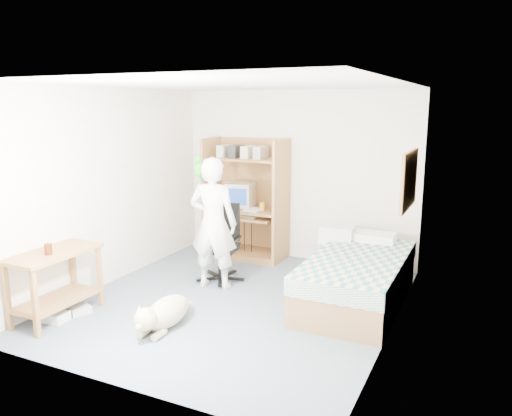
# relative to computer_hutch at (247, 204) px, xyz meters

# --- Properties ---
(floor) EXTENTS (4.00, 4.00, 0.00)m
(floor) POSITION_rel_computer_hutch_xyz_m (0.70, -1.74, -0.82)
(floor) COLOR #4C5967
(floor) RESTS_ON ground
(wall_back) EXTENTS (3.60, 0.02, 2.50)m
(wall_back) POSITION_rel_computer_hutch_xyz_m (0.70, 0.26, 0.43)
(wall_back) COLOR silver
(wall_back) RESTS_ON floor
(wall_right) EXTENTS (0.02, 4.00, 2.50)m
(wall_right) POSITION_rel_computer_hutch_xyz_m (2.50, -1.74, 0.43)
(wall_right) COLOR silver
(wall_right) RESTS_ON floor
(wall_left) EXTENTS (0.02, 4.00, 2.50)m
(wall_left) POSITION_rel_computer_hutch_xyz_m (-1.10, -1.74, 0.43)
(wall_left) COLOR silver
(wall_left) RESTS_ON floor
(ceiling) EXTENTS (3.60, 4.00, 0.02)m
(ceiling) POSITION_rel_computer_hutch_xyz_m (0.70, -1.74, 1.68)
(ceiling) COLOR white
(ceiling) RESTS_ON wall_back
(computer_hutch) EXTENTS (1.20, 0.63, 1.80)m
(computer_hutch) POSITION_rel_computer_hutch_xyz_m (0.00, 0.00, 0.00)
(computer_hutch) COLOR #915F32
(computer_hutch) RESTS_ON floor
(bed) EXTENTS (1.02, 2.02, 0.66)m
(bed) POSITION_rel_computer_hutch_xyz_m (2.00, -1.12, -0.53)
(bed) COLOR brown
(bed) RESTS_ON floor
(side_desk) EXTENTS (0.50, 1.00, 0.75)m
(side_desk) POSITION_rel_computer_hutch_xyz_m (-0.85, -2.94, -0.33)
(side_desk) COLOR brown
(side_desk) RESTS_ON floor
(corkboard) EXTENTS (0.04, 0.94, 0.66)m
(corkboard) POSITION_rel_computer_hutch_xyz_m (2.47, -0.84, 0.63)
(corkboard) COLOR olive
(corkboard) RESTS_ON wall_right
(office_chair) EXTENTS (0.56, 0.56, 1.00)m
(office_chair) POSITION_rel_computer_hutch_xyz_m (0.16, -1.08, -0.46)
(office_chair) COLOR black
(office_chair) RESTS_ON floor
(person) EXTENTS (0.66, 0.49, 1.67)m
(person) POSITION_rel_computer_hutch_xyz_m (0.22, -1.39, 0.01)
(person) COLOR white
(person) RESTS_ON floor
(parrot) EXTENTS (0.12, 0.21, 0.34)m
(parrot) POSITION_rel_computer_hutch_xyz_m (0.02, -1.37, 0.70)
(parrot) COLOR #16991E
(parrot) RESTS_ON person
(dog) EXTENTS (0.34, 1.00, 0.37)m
(dog) POSITION_rel_computer_hutch_xyz_m (0.36, -2.65, -0.66)
(dog) COLOR tan
(dog) RESTS_ON floor
(printer_cart) EXTENTS (0.48, 0.39, 0.55)m
(printer_cart) POSITION_rel_computer_hutch_xyz_m (1.55, -0.43, -0.46)
(printer_cart) COLOR silver
(printer_cart) RESTS_ON floor
(printer) EXTENTS (0.44, 0.34, 0.18)m
(printer) POSITION_rel_computer_hutch_xyz_m (1.55, -0.43, -0.18)
(printer) COLOR beige
(printer) RESTS_ON printer_cart
(crt_monitor) EXTENTS (0.44, 0.46, 0.36)m
(crt_monitor) POSITION_rel_computer_hutch_xyz_m (-0.11, 0.01, 0.13)
(crt_monitor) COLOR beige
(crt_monitor) RESTS_ON computer_hutch
(keyboard) EXTENTS (0.45, 0.17, 0.03)m
(keyboard) POSITION_rel_computer_hutch_xyz_m (0.02, -0.16, -0.15)
(keyboard) COLOR beige
(keyboard) RESTS_ON computer_hutch
(pencil_cup) EXTENTS (0.08, 0.08, 0.12)m
(pencil_cup) POSITION_rel_computer_hutch_xyz_m (0.30, -0.09, -0.00)
(pencil_cup) COLOR gold
(pencil_cup) RESTS_ON computer_hutch
(drink_glass) EXTENTS (0.08, 0.08, 0.12)m
(drink_glass) POSITION_rel_computer_hutch_xyz_m (-0.80, -3.04, -0.01)
(drink_glass) COLOR #3C1709
(drink_glass) RESTS_ON side_desk
(floor_box_a) EXTENTS (0.27, 0.22, 0.10)m
(floor_box_a) POSITION_rel_computer_hutch_xyz_m (-0.80, -3.02, -0.77)
(floor_box_a) COLOR white
(floor_box_a) RESTS_ON floor
(floor_box_b) EXTENTS (0.25, 0.27, 0.08)m
(floor_box_b) POSITION_rel_computer_hutch_xyz_m (-0.72, -2.76, -0.78)
(floor_box_b) COLOR #BBBBB5
(floor_box_b) RESTS_ON floor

